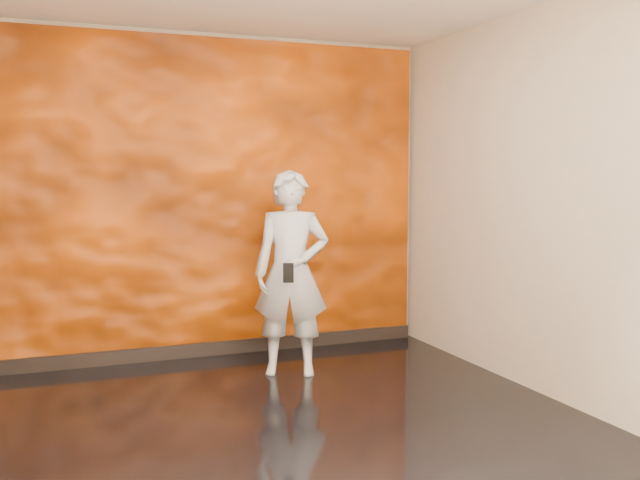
{
  "coord_description": "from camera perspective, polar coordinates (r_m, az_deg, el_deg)",
  "views": [
    {
      "loc": [
        -1.34,
        -4.15,
        1.59
      ],
      "look_at": [
        0.53,
        0.62,
        1.12
      ],
      "focal_mm": 40.0,
      "sensor_mm": 36.0,
      "label": 1
    }
  ],
  "objects": [
    {
      "name": "man",
      "position": [
        5.65,
        -2.31,
        -2.65
      ],
      "size": [
        0.7,
        0.59,
        1.62
      ],
      "primitive_type": "imported",
      "rotation": [
        0.0,
        0.0,
        -0.4
      ],
      "color": "#A8AFB8",
      "rests_on": "ground"
    },
    {
      "name": "feature_wall",
      "position": [
        6.26,
        -8.99,
        3.29
      ],
      "size": [
        3.9,
        0.06,
        2.75
      ],
      "primitive_type": "cube",
      "color": "#F35802",
      "rests_on": "ground"
    },
    {
      "name": "phone",
      "position": [
        5.4,
        -2.55,
        -2.64
      ],
      "size": [
        0.08,
        0.04,
        0.15
      ],
      "primitive_type": "cube",
      "rotation": [
        0.0,
        0.0,
        -0.38
      ],
      "color": "black",
      "rests_on": "man"
    },
    {
      "name": "baseboard",
      "position": [
        6.41,
        -8.74,
        -8.6
      ],
      "size": [
        3.9,
        0.04,
        0.12
      ],
      "primitive_type": "cube",
      "color": "black",
      "rests_on": "ground"
    },
    {
      "name": "room",
      "position": [
        4.37,
        -3.45,
        2.75
      ],
      "size": [
        4.02,
        4.02,
        2.81
      ],
      "color": "black",
      "rests_on": "ground"
    }
  ]
}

